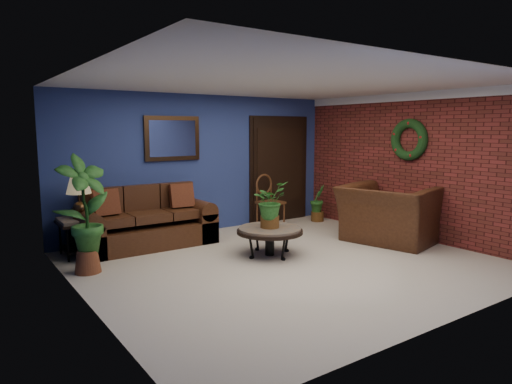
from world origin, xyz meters
TOP-DOWN VIEW (x-y plane):
  - floor at (0.00, 0.00)m, footprint 5.50×5.50m
  - wall_back at (0.00, 2.50)m, footprint 5.50×0.04m
  - wall_left at (-2.75, 0.00)m, footprint 0.04×5.00m
  - wall_right_brick at (2.75, 0.00)m, footprint 0.04×5.00m
  - ceiling at (0.00, 0.00)m, footprint 5.50×5.00m
  - crown_molding at (2.72, 0.00)m, footprint 0.03×5.00m
  - wall_mirror at (-0.60, 2.46)m, footprint 1.02×0.06m
  - closet_door at (1.75, 2.47)m, footprint 1.44×0.06m
  - wreath at (2.69, 0.05)m, footprint 0.16×0.72m
  - sofa at (-1.30, 2.08)m, footprint 2.16×0.93m
  - coffee_table at (0.02, 0.45)m, footprint 0.99×0.99m
  - end_table at (-2.30, 2.05)m, footprint 0.62×0.62m
  - table_lamp at (-2.30, 2.05)m, footprint 0.36×0.36m
  - side_chair at (1.22, 2.12)m, footprint 0.47×0.47m
  - armchair at (2.15, -0.03)m, footprint 1.59×1.73m
  - coffee_plant at (0.02, 0.45)m, footprint 0.61×0.57m
  - floor_plant at (2.35, 1.95)m, footprint 0.40×0.35m
  - tall_plant at (-2.45, 1.15)m, footprint 0.81×0.68m

SIDE VIEW (x-z plane):
  - floor at x=0.00m, z-range 0.00..0.00m
  - sofa at x=-1.30m, z-range -0.17..0.80m
  - coffee_table at x=0.02m, z-range 0.15..0.58m
  - floor_plant at x=2.35m, z-range 0.00..0.76m
  - end_table at x=-2.30m, z-range 0.15..0.72m
  - armchair at x=2.15m, z-range 0.00..0.95m
  - side_chair at x=1.22m, z-range 0.07..1.08m
  - coffee_plant at x=0.02m, z-range 0.46..1.15m
  - tall_plant at x=-2.45m, z-range 0.07..1.64m
  - table_lamp at x=-2.30m, z-range 0.66..1.26m
  - closet_door at x=1.75m, z-range -0.04..2.14m
  - wall_back at x=0.00m, z-range 0.00..2.50m
  - wall_left at x=-2.75m, z-range 0.00..2.50m
  - wall_right_brick at x=2.75m, z-range 0.00..2.50m
  - wreath at x=2.69m, z-range 1.34..2.06m
  - wall_mirror at x=-0.60m, z-range 1.33..2.10m
  - crown_molding at x=2.72m, z-range 2.36..2.50m
  - ceiling at x=0.00m, z-range 2.49..2.51m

